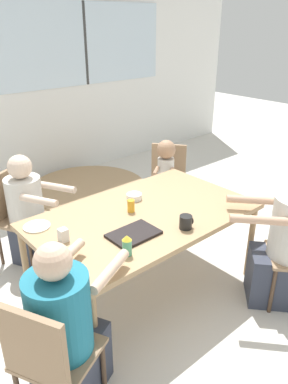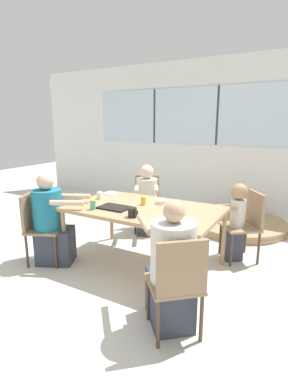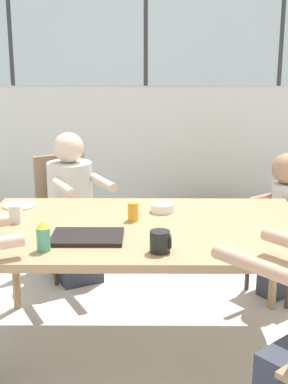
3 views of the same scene
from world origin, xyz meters
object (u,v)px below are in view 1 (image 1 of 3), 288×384
object	(u,v)px
chair_for_man_blue_shirt	(47,355)
bowl_white_shallow	(134,197)
person_man_blue_shirt	(66,335)
milk_carton_small	(63,235)
chair_for_toddler	(167,177)
person_woman_green_shirt	(30,216)
juice_glass	(131,206)
person_toddler	(165,183)
person_man_teal_shirt	(286,249)
folded_table_stack	(88,190)
coffee_mug	(186,222)
chair_for_woman_green_shirt	(14,210)
sippy_cup	(127,245)

from	to	relation	value
chair_for_man_blue_shirt	bowl_white_shallow	world-z (taller)	chair_for_man_blue_shirt
person_man_blue_shirt	milk_carton_small	bearing A→B (deg)	123.54
chair_for_toddler	person_woman_green_shirt	world-z (taller)	person_woman_green_shirt
person_man_blue_shirt	juice_glass	bearing A→B (deg)	95.46
person_toddler	juice_glass	distance (m)	1.15
person_man_teal_shirt	folded_table_stack	bearing A→B (deg)	49.71
person_toddler	coffee_mug	world-z (taller)	person_toddler
person_man_blue_shirt	person_toddler	distance (m)	2.20
folded_table_stack	milk_carton_small	bearing A→B (deg)	-126.42
coffee_mug	juice_glass	size ratio (longest dim) A/B	1.01
person_woman_green_shirt	milk_carton_small	bearing A→B (deg)	52.28
person_man_teal_shirt	coffee_mug	distance (m)	0.84
person_man_teal_shirt	milk_carton_small	size ratio (longest dim) A/B	11.68
person_toddler	bowl_white_shallow	world-z (taller)	person_toddler
chair_for_toddler	bowl_white_shallow	xyz separation A→B (m)	(-0.91, -0.53, 0.23)
bowl_white_shallow	person_woman_green_shirt	bearing A→B (deg)	129.83
person_woman_green_shirt	milk_carton_small	size ratio (longest dim) A/B	11.23
chair_for_woman_green_shirt	coffee_mug	size ratio (longest dim) A/B	8.59
chair_for_man_blue_shirt	coffee_mug	size ratio (longest dim) A/B	8.59
sippy_cup	milk_carton_small	size ratio (longest dim) A/B	1.53
juice_glass	milk_carton_small	bearing A→B (deg)	-176.94
person_man_blue_shirt	bowl_white_shallow	xyz separation A→B (m)	(1.09, 0.72, 0.25)
person_man_blue_shirt	juice_glass	xyz separation A→B (m)	(0.93, 0.56, 0.28)
chair_for_woman_green_shirt	sippy_cup	xyz separation A→B (m)	(0.14, -1.48, 0.28)
person_toddler	folded_table_stack	distance (m)	1.30
bowl_white_shallow	person_man_teal_shirt	bearing A→B (deg)	-59.66
chair_for_man_blue_shirt	folded_table_stack	distance (m)	3.07
person_woman_green_shirt	bowl_white_shallow	bearing A→B (deg)	102.22
person_man_blue_shirt	sippy_cup	distance (m)	0.63
person_man_teal_shirt	bowl_white_shallow	world-z (taller)	person_man_teal_shirt
person_toddler	juice_glass	xyz separation A→B (m)	(-0.95, -0.59, 0.27)
chair_for_man_blue_shirt	person_man_teal_shirt	distance (m)	1.89
chair_for_man_blue_shirt	milk_carton_small	distance (m)	0.81
chair_for_toddler	person_woman_green_shirt	distance (m)	1.53
chair_for_toddler	milk_carton_small	bearing A→B (deg)	75.72
milk_carton_small	folded_table_stack	xyz separation A→B (m)	(1.35, 1.83, -0.70)
person_man_blue_shirt	person_toddler	world-z (taller)	person_man_blue_shirt
person_man_blue_shirt	juice_glass	distance (m)	1.12
chair_for_woman_green_shirt	milk_carton_small	xyz separation A→B (m)	(-0.09, -1.07, 0.25)
sippy_cup	juice_glass	size ratio (longest dim) A/B	1.44
person_woman_green_shirt	person_man_teal_shirt	bearing A→B (deg)	96.87
chair_for_man_blue_shirt	person_toddler	world-z (taller)	person_toddler
sippy_cup	folded_table_stack	bearing A→B (deg)	63.28
person_man_teal_shirt	milk_carton_small	xyz separation A→B (m)	(-1.40, 0.88, 0.28)
sippy_cup	bowl_white_shallow	distance (m)	0.81
chair_for_toddler	person_man_teal_shirt	xyz separation A→B (m)	(-0.28, -1.59, -0.03)
coffee_mug	sippy_cup	bearing A→B (deg)	178.51
chair_for_man_blue_shirt	chair_for_toddler	distance (m)	2.52
person_man_teal_shirt	folded_table_stack	world-z (taller)	person_man_teal_shirt
juice_glass	milk_carton_small	world-z (taller)	juice_glass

